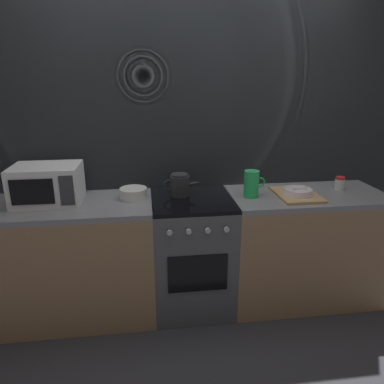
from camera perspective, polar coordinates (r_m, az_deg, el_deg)
The scene contains 11 objects.
ground_plane at distance 3.04m, azimuth 0.03°, elevation -17.25°, with size 8.00×8.00×0.00m, color #2D2D33.
back_wall at distance 2.86m, azimuth -0.82°, elevation 6.77°, with size 3.60×0.05×2.40m.
counter_left at distance 2.85m, azimuth -18.54°, elevation -10.34°, with size 1.20×0.60×0.90m.
stove_unit at distance 2.81m, azimuth 0.03°, elevation -9.76°, with size 0.60×0.63×0.90m.
counter_right at distance 3.05m, azimuth 17.25°, elevation -8.29°, with size 1.20×0.60×0.90m.
microwave at distance 2.71m, azimuth -22.13°, elevation 1.16°, with size 0.46×0.35×0.27m.
kettle at distance 2.68m, azimuth -1.90°, elevation 1.15°, with size 0.28×0.15×0.17m.
mixing_bowl at distance 2.65m, azimuth -9.36°, elevation -0.22°, with size 0.20×0.20×0.08m, color silver.
pitcher at distance 2.67m, azimuth 9.51°, elevation 1.30°, with size 0.16×0.11×0.20m.
dish_pile at distance 2.78m, azimuth 16.46°, elevation -0.18°, with size 0.30×0.40×0.07m.
spice_jar at distance 3.05m, azimuth 22.56°, elevation 1.29°, with size 0.08×0.08×0.10m.
Camera 1 is at (-0.32, -2.46, 1.76)m, focal length 33.34 mm.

